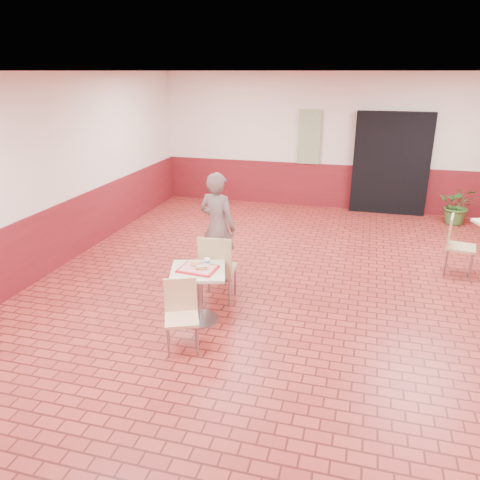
% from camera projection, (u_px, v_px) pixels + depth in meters
% --- Properties ---
extents(room_shell, '(8.01, 10.01, 3.01)m').
position_uv_depth(room_shell, '(306.00, 197.00, 5.88)').
color(room_shell, maroon).
rests_on(room_shell, ground).
extents(wainscot_band, '(8.00, 10.00, 1.00)m').
position_uv_depth(wainscot_band, '(303.00, 270.00, 6.22)').
color(wainscot_band, maroon).
rests_on(wainscot_band, ground).
extents(corridor_doorway, '(1.60, 0.22, 2.20)m').
position_uv_depth(corridor_doorway, '(391.00, 164.00, 10.14)').
color(corridor_doorway, black).
rests_on(corridor_doorway, ground).
extents(promo_poster, '(0.50, 0.03, 1.20)m').
position_uv_depth(promo_poster, '(309.00, 137.00, 10.47)').
color(promo_poster, gray).
rests_on(promo_poster, wainscot_band).
extents(main_table, '(0.66, 0.66, 0.70)m').
position_uv_depth(main_table, '(199.00, 287.00, 5.82)').
color(main_table, beige).
rests_on(main_table, ground).
extents(chair_main_front, '(0.49, 0.49, 0.81)m').
position_uv_depth(chair_main_front, '(181.00, 311.00, 5.27)').
color(chair_main_front, '#E5BC89').
rests_on(chair_main_front, ground).
extents(chair_main_back, '(0.48, 0.48, 0.97)m').
position_uv_depth(chair_main_back, '(217.00, 266.00, 6.26)').
color(chair_main_back, tan).
rests_on(chair_main_back, ground).
extents(customer, '(0.68, 0.54, 1.64)m').
position_uv_depth(customer, '(218.00, 227.00, 6.92)').
color(customer, '#685550').
rests_on(customer, ground).
extents(serving_tray, '(0.45, 0.35, 0.03)m').
position_uv_depth(serving_tray, '(198.00, 269.00, 5.74)').
color(serving_tray, red).
rests_on(serving_tray, main_table).
extents(ring_donut, '(0.14, 0.14, 0.03)m').
position_uv_depth(ring_donut, '(194.00, 264.00, 5.81)').
color(ring_donut, '#D9904F').
rests_on(ring_donut, serving_tray).
extents(long_john_donut, '(0.15, 0.10, 0.04)m').
position_uv_depth(long_john_donut, '(201.00, 268.00, 5.68)').
color(long_john_donut, gold).
rests_on(long_john_donut, serving_tray).
extents(paper_cup, '(0.07, 0.07, 0.09)m').
position_uv_depth(paper_cup, '(207.00, 262.00, 5.80)').
color(paper_cup, white).
rests_on(paper_cup, serving_tray).
extents(chair_second_left, '(0.49, 0.49, 0.90)m').
position_uv_depth(chair_second_left, '(456.00, 242.00, 7.24)').
color(chair_second_left, tan).
rests_on(chair_second_left, ground).
extents(potted_plant, '(0.84, 0.76, 0.80)m').
position_uv_depth(potted_plant, '(458.00, 205.00, 9.58)').
color(potted_plant, '#3A692A').
rests_on(potted_plant, ground).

